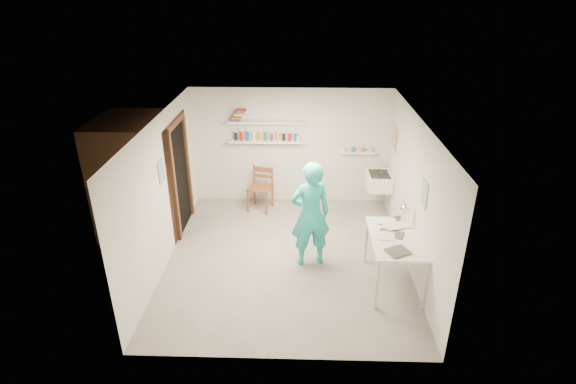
{
  "coord_description": "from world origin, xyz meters",
  "views": [
    {
      "loc": [
        0.21,
        -6.41,
        4.28
      ],
      "look_at": [
        0.0,
        0.4,
        1.05
      ],
      "focal_mm": 28.0,
      "sensor_mm": 36.0,
      "label": 1
    }
  ],
  "objects_px": {
    "belfast_sink": "(379,181)",
    "desk_lamp": "(405,208)",
    "wall_clock": "(314,192)",
    "wooden_chair": "(260,188)",
    "man": "(310,215)",
    "work_table": "(394,261)"
  },
  "relations": [
    {
      "from": "man",
      "to": "wooden_chair",
      "type": "bearing_deg",
      "value": -75.97
    },
    {
      "from": "belfast_sink",
      "to": "wooden_chair",
      "type": "xyz_separation_m",
      "value": [
        -2.36,
        0.08,
        -0.21
      ]
    },
    {
      "from": "wall_clock",
      "to": "desk_lamp",
      "type": "height_order",
      "value": "wall_clock"
    },
    {
      "from": "belfast_sink",
      "to": "man",
      "type": "xyz_separation_m",
      "value": [
        -1.38,
        -1.81,
        0.2
      ]
    },
    {
      "from": "man",
      "to": "desk_lamp",
      "type": "xyz_separation_m",
      "value": [
        1.48,
        -0.06,
        0.16
      ]
    },
    {
      "from": "work_table",
      "to": "desk_lamp",
      "type": "relative_size",
      "value": 8.0
    },
    {
      "from": "desk_lamp",
      "to": "wall_clock",
      "type": "bearing_deg",
      "value": 169.31
    },
    {
      "from": "belfast_sink",
      "to": "wall_clock",
      "type": "xyz_separation_m",
      "value": [
        -1.33,
        -1.59,
        0.5
      ]
    },
    {
      "from": "belfast_sink",
      "to": "desk_lamp",
      "type": "distance_m",
      "value": 1.9
    },
    {
      "from": "wall_clock",
      "to": "work_table",
      "type": "height_order",
      "value": "wall_clock"
    },
    {
      "from": "wooden_chair",
      "to": "work_table",
      "type": "xyz_separation_m",
      "value": [
        2.25,
        -2.44,
        -0.07
      ]
    },
    {
      "from": "man",
      "to": "wall_clock",
      "type": "xyz_separation_m",
      "value": [
        0.05,
        0.21,
        0.3
      ]
    },
    {
      "from": "man",
      "to": "desk_lamp",
      "type": "distance_m",
      "value": 1.49
    },
    {
      "from": "belfast_sink",
      "to": "desk_lamp",
      "type": "relative_size",
      "value": 3.81
    },
    {
      "from": "desk_lamp",
      "to": "wooden_chair",
      "type": "bearing_deg",
      "value": 141.67
    },
    {
      "from": "wall_clock",
      "to": "wooden_chair",
      "type": "bearing_deg",
      "value": 108.23
    },
    {
      "from": "man",
      "to": "desk_lamp",
      "type": "bearing_deg",
      "value": 164.46
    },
    {
      "from": "wall_clock",
      "to": "work_table",
      "type": "xyz_separation_m",
      "value": [
        1.22,
        -0.77,
        -0.78
      ]
    },
    {
      "from": "belfast_sink",
      "to": "work_table",
      "type": "xyz_separation_m",
      "value": [
        -0.11,
        -2.37,
        -0.28
      ]
    },
    {
      "from": "wooden_chair",
      "to": "belfast_sink",
      "type": "bearing_deg",
      "value": 13.77
    },
    {
      "from": "man",
      "to": "work_table",
      "type": "bearing_deg",
      "value": 142.8
    },
    {
      "from": "man",
      "to": "desk_lamp",
      "type": "height_order",
      "value": "man"
    }
  ]
}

